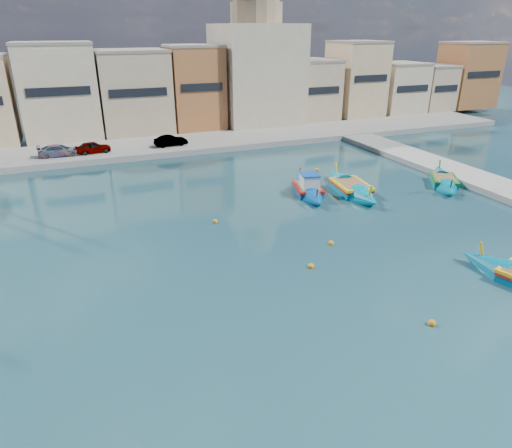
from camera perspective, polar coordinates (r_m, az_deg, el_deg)
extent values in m
plane|color=#122C36|center=(24.86, 14.04, -6.65)|extent=(160.00, 160.00, 0.00)
cube|color=gray|center=(52.19, -6.89, 10.06)|extent=(80.00, 8.00, 0.60)
cube|color=#C2B091|center=(56.52, -23.39, 14.82)|extent=(7.88, 6.24, 9.89)
cube|color=gray|center=(56.16, -24.26, 19.93)|extent=(8.04, 6.37, 0.30)
cube|color=black|center=(53.32, -23.44, 14.95)|extent=(6.30, 0.10, 0.90)
cube|color=tan|center=(57.69, -15.02, 15.57)|extent=(7.88, 7.44, 8.99)
cube|color=gray|center=(57.31, -15.53, 20.16)|extent=(8.04, 7.59, 0.30)
cube|color=black|center=(53.93, -14.46, 15.62)|extent=(6.30, 0.10, 0.90)
cube|color=#AB6535|center=(58.45, -7.62, 16.44)|extent=(6.17, 6.13, 9.43)
cube|color=gray|center=(58.09, -7.89, 21.20)|extent=(6.29, 6.26, 0.30)
cube|color=black|center=(55.41, -6.76, 16.60)|extent=(4.93, 0.10, 0.90)
cube|color=tan|center=(61.75, -0.75, 15.41)|extent=(7.31, 7.69, 6.05)
cube|color=gray|center=(61.39, -0.76, 18.35)|extent=(7.46, 7.85, 0.30)
cube|color=black|center=(58.13, 0.72, 15.22)|extent=(5.85, 0.10, 0.90)
cube|color=tan|center=(64.82, 6.16, 16.27)|extent=(7.54, 7.30, 7.41)
cube|color=gray|center=(64.47, 6.31, 19.67)|extent=(7.69, 7.45, 0.30)
cube|color=black|center=(61.57, 7.85, 16.17)|extent=(6.03, 0.10, 0.90)
cube|color=tan|center=(68.64, 12.37, 17.21)|extent=(6.36, 6.97, 9.63)
cube|color=gray|center=(68.33, 12.75, 21.35)|extent=(6.48, 7.11, 0.30)
cube|color=black|center=(65.71, 14.19, 17.23)|extent=(5.09, 0.10, 0.90)
cube|color=#C2B091|center=(72.97, 17.22, 15.89)|extent=(6.63, 6.70, 6.65)
cube|color=gray|center=(72.66, 17.56, 18.60)|extent=(6.76, 6.83, 0.30)
cube|color=black|center=(70.34, 19.02, 15.70)|extent=(5.30, 0.10, 0.90)
cube|color=tan|center=(77.26, 20.69, 15.65)|extent=(5.08, 7.51, 6.20)
cube|color=gray|center=(76.97, 21.04, 18.03)|extent=(5.18, 7.66, 0.30)
cube|color=black|center=(74.48, 22.71, 15.37)|extent=(4.06, 0.10, 0.90)
cube|color=#AB6535|center=(81.37, 24.97, 16.45)|extent=(7.79, 6.00, 9.33)
cube|color=gray|center=(81.10, 25.57, 19.79)|extent=(7.95, 6.12, 0.30)
cube|color=black|center=(79.26, 26.64, 16.38)|extent=(6.23, 0.10, 0.90)
cube|color=#C2B091|center=(61.90, 0.04, 18.21)|extent=(10.00, 10.00, 12.00)
cylinder|color=#9E8466|center=(61.68, 0.04, 24.88)|extent=(6.40, 6.40, 2.40)
imported|color=#4C1919|center=(48.80, -19.70, 9.01)|extent=(3.54, 1.77, 1.16)
imported|color=#4C1919|center=(49.74, -10.60, 10.20)|extent=(3.53, 1.52, 1.13)
imported|color=#4C1919|center=(48.78, -23.38, 8.44)|extent=(3.91, 1.64, 1.13)
cube|color=#0055A6|center=(36.54, 6.48, 4.10)|extent=(2.50, 3.29, 0.92)
cone|color=#0055A6|center=(38.76, 5.62, 5.33)|extent=(2.45, 3.10, 2.30)
cone|color=#0055A6|center=(34.33, 7.46, 2.84)|extent=(2.45, 3.10, 2.30)
cube|color=red|center=(36.42, 6.51, 4.67)|extent=(2.62, 3.47, 0.17)
cube|color=red|center=(36.47, 6.50, 4.42)|extent=(2.61, 3.37, 0.09)
cube|color=olive|center=(36.40, 6.51, 4.78)|extent=(2.17, 2.97, 0.06)
cylinder|color=red|center=(38.80, 5.57, 6.28)|extent=(0.23, 0.45, 1.00)
cylinder|color=red|center=(33.91, 7.62, 3.64)|extent=(0.23, 0.45, 1.00)
cube|color=white|center=(35.85, 6.72, 5.33)|extent=(1.62, 1.76, 1.01)
cube|color=#0F47A5|center=(35.68, 6.76, 6.18)|extent=(1.71, 1.88, 0.11)
cube|color=#007B9A|center=(41.53, 22.40, 4.83)|extent=(3.25, 3.57, 0.93)
cone|color=#007B9A|center=(43.90, 21.90, 5.91)|extent=(3.12, 3.38, 2.33)
cone|color=#007B9A|center=(39.16, 22.98, 3.74)|extent=(3.12, 3.38, 2.33)
cube|color=#177626|center=(41.42, 22.48, 5.33)|extent=(3.40, 3.75, 0.17)
cube|color=#197F33|center=(41.47, 22.45, 5.12)|extent=(3.36, 3.67, 0.09)
cube|color=olive|center=(41.40, 22.50, 5.43)|extent=(2.86, 3.18, 0.06)
cylinder|color=#177626|center=(43.98, 21.97, 6.75)|extent=(0.35, 0.44, 1.01)
cylinder|color=#177626|center=(38.74, 23.18, 4.46)|extent=(0.35, 0.44, 1.01)
cube|color=#0088A4|center=(37.36, 11.77, 4.24)|extent=(2.69, 3.66, 1.12)
cone|color=#0088A4|center=(39.74, 10.06, 5.61)|extent=(2.66, 3.45, 2.76)
cone|color=#0088A4|center=(35.00, 13.72, 2.85)|extent=(2.66, 3.45, 2.76)
cube|color=yellow|center=(37.21, 11.83, 4.92)|extent=(2.80, 3.86, 0.20)
cube|color=red|center=(37.27, 11.80, 4.63)|extent=(2.81, 3.74, 0.11)
cube|color=olive|center=(37.18, 11.84, 5.05)|extent=(2.31, 3.31, 0.07)
cylinder|color=yellow|center=(39.77, 9.97, 6.73)|extent=(0.23, 0.55, 1.22)
cylinder|color=yellow|center=(34.53, 14.04, 3.82)|extent=(0.23, 0.55, 1.22)
cone|color=#006E97|center=(27.96, 26.62, -4.49)|extent=(2.81, 3.39, 2.51)
cylinder|color=yellow|center=(27.77, 26.39, -3.11)|extent=(0.28, 0.50, 1.10)
sphere|color=orange|center=(25.32, 6.90, -5.28)|extent=(0.36, 0.36, 0.36)
sphere|color=orange|center=(28.10, 9.37, -2.40)|extent=(0.36, 0.36, 0.36)
sphere|color=orange|center=(42.66, 7.61, 6.71)|extent=(0.36, 0.36, 0.36)
sphere|color=orange|center=(30.93, -5.12, 0.30)|extent=(0.36, 0.36, 0.36)
sphere|color=orange|center=(22.11, 21.13, -11.50)|extent=(0.36, 0.36, 0.36)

